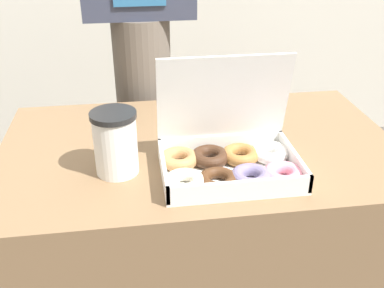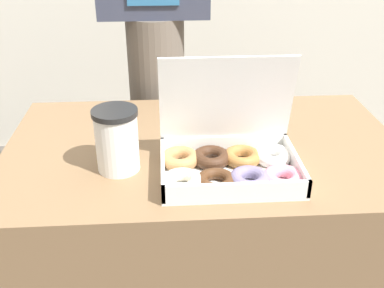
% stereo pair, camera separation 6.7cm
% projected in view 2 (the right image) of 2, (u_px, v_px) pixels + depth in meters
% --- Properties ---
extents(table, '(1.00, 0.61, 0.70)m').
position_uv_depth(table, '(203.00, 251.00, 1.30)').
color(table, brown).
rests_on(table, ground_plane).
extents(donut_box, '(0.33, 0.22, 0.26)m').
position_uv_depth(donut_box, '(229.00, 159.00, 1.00)').
color(donut_box, white).
rests_on(donut_box, table).
extents(coffee_cup, '(0.10, 0.10, 0.15)m').
position_uv_depth(coffee_cup, '(117.00, 140.00, 1.00)').
color(coffee_cup, white).
rests_on(coffee_cup, table).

